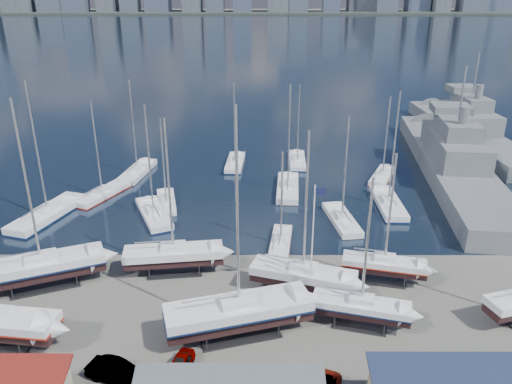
{
  "coord_description": "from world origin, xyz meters",
  "views": [
    {
      "loc": [
        1.81,
        -48.48,
        27.48
      ],
      "look_at": [
        1.68,
        8.0,
        4.28
      ],
      "focal_mm": 35.0,
      "sensor_mm": 36.0,
      "label": 1
    }
  ],
  "objects_px": {
    "sailboat_cradle_0": "(42,267)",
    "naval_ship_east": "(451,164)",
    "car_a": "(179,367)",
    "flagpole": "(313,237)",
    "naval_ship_west": "(466,131)"
  },
  "relations": [
    {
      "from": "sailboat_cradle_0",
      "to": "naval_ship_west",
      "type": "bearing_deg",
      "value": 17.13
    },
    {
      "from": "car_a",
      "to": "flagpole",
      "type": "distance_m",
      "value": 15.78
    },
    {
      "from": "naval_ship_east",
      "to": "naval_ship_west",
      "type": "relative_size",
      "value": 1.13
    },
    {
      "from": "naval_ship_east",
      "to": "naval_ship_west",
      "type": "height_order",
      "value": "naval_ship_east"
    },
    {
      "from": "naval_ship_east",
      "to": "naval_ship_west",
      "type": "bearing_deg",
      "value": -19.9
    },
    {
      "from": "sailboat_cradle_0",
      "to": "car_a",
      "type": "xyz_separation_m",
      "value": [
        15.07,
        -12.09,
        -1.56
      ]
    },
    {
      "from": "car_a",
      "to": "flagpole",
      "type": "height_order",
      "value": "flagpole"
    },
    {
      "from": "naval_ship_west",
      "to": "car_a",
      "type": "height_order",
      "value": "naval_ship_west"
    },
    {
      "from": "sailboat_cradle_0",
      "to": "naval_ship_west",
      "type": "relative_size",
      "value": 0.4
    },
    {
      "from": "naval_ship_west",
      "to": "car_a",
      "type": "distance_m",
      "value": 78.98
    },
    {
      "from": "naval_ship_west",
      "to": "flagpole",
      "type": "distance_m",
      "value": 65.12
    },
    {
      "from": "flagpole",
      "to": "naval_ship_west",
      "type": "bearing_deg",
      "value": 56.78
    },
    {
      "from": "sailboat_cradle_0",
      "to": "naval_ship_east",
      "type": "height_order",
      "value": "sailboat_cradle_0"
    },
    {
      "from": "sailboat_cradle_0",
      "to": "car_a",
      "type": "distance_m",
      "value": 19.38
    },
    {
      "from": "naval_ship_east",
      "to": "flagpole",
      "type": "distance_m",
      "value": 43.71
    }
  ]
}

